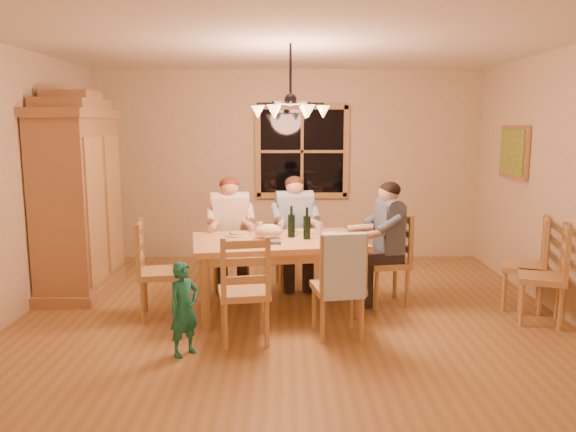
{
  "coord_description": "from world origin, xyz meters",
  "views": [
    {
      "loc": [
        -0.08,
        -5.58,
        1.93
      ],
      "look_at": [
        -0.02,
        0.1,
        1.0
      ],
      "focal_mm": 35.0,
      "sensor_mm": 36.0,
      "label": 1
    }
  ],
  "objects_px": {
    "chair_end_left": "(161,287)",
    "adult_woman": "(230,220)",
    "chair_near_left": "(244,309)",
    "chair_spare_front": "(522,281)",
    "armoire": "(79,202)",
    "dining_table": "(277,249)",
    "child": "(184,309)",
    "chair_near_right": "(337,303)",
    "adult_slate_man": "(388,228)",
    "chair_far_left": "(231,265)",
    "wine_bottle_a": "(291,222)",
    "chair_end_right": "(386,276)",
    "adult_plaid_man": "(295,218)",
    "chair_far_right": "(294,262)",
    "wine_bottle_b": "(307,223)",
    "chandelier": "(290,109)",
    "chair_spare_back": "(541,293)"
  },
  "relations": [
    {
      "from": "chair_end_left",
      "to": "adult_woman",
      "type": "height_order",
      "value": "adult_woman"
    },
    {
      "from": "chair_near_left",
      "to": "chair_spare_front",
      "type": "xyz_separation_m",
      "value": [
        2.87,
        0.89,
        0.0
      ]
    },
    {
      "from": "armoire",
      "to": "adult_woman",
      "type": "xyz_separation_m",
      "value": [
        1.73,
        0.02,
        -0.22
      ]
    },
    {
      "from": "dining_table",
      "to": "child",
      "type": "distance_m",
      "value": 1.42
    },
    {
      "from": "dining_table",
      "to": "chair_near_left",
      "type": "bearing_deg",
      "value": -108.42
    },
    {
      "from": "chair_near_right",
      "to": "adult_slate_man",
      "type": "height_order",
      "value": "adult_slate_man"
    },
    {
      "from": "adult_woman",
      "to": "adult_slate_man",
      "type": "height_order",
      "value": "same"
    },
    {
      "from": "chair_far_left",
      "to": "chair_near_left",
      "type": "bearing_deg",
      "value": 90.0
    },
    {
      "from": "dining_table",
      "to": "chair_far_left",
      "type": "xyz_separation_m",
      "value": [
        -0.56,
        0.73,
        -0.35
      ]
    },
    {
      "from": "chair_near_right",
      "to": "wine_bottle_a",
      "type": "bearing_deg",
      "value": 107.05
    },
    {
      "from": "chair_spare_front",
      "to": "child",
      "type": "bearing_deg",
      "value": 131.83
    },
    {
      "from": "child",
      "to": "chair_end_right",
      "type": "bearing_deg",
      "value": -12.07
    },
    {
      "from": "armoire",
      "to": "adult_plaid_man",
      "type": "relative_size",
      "value": 2.63
    },
    {
      "from": "chair_far_right",
      "to": "adult_slate_man",
      "type": "distance_m",
      "value": 1.3
    },
    {
      "from": "chair_end_left",
      "to": "armoire",
      "type": "bearing_deg",
      "value": -138.76
    },
    {
      "from": "chair_near_right",
      "to": "child",
      "type": "bearing_deg",
      "value": -171.3
    },
    {
      "from": "chair_spare_front",
      "to": "dining_table",
      "type": "bearing_deg",
      "value": 112.77
    },
    {
      "from": "chair_spare_front",
      "to": "chair_near_left",
      "type": "bearing_deg",
      "value": 129.58
    },
    {
      "from": "adult_slate_man",
      "to": "chair_spare_front",
      "type": "bearing_deg",
      "value": -106.79
    },
    {
      "from": "dining_table",
      "to": "chair_near_left",
      "type": "xyz_separation_m",
      "value": [
        -0.29,
        -0.87,
        -0.35
      ]
    },
    {
      "from": "chair_far_left",
      "to": "wine_bottle_b",
      "type": "height_order",
      "value": "wine_bottle_b"
    },
    {
      "from": "chair_far_left",
      "to": "wine_bottle_b",
      "type": "distance_m",
      "value": 1.29
    },
    {
      "from": "adult_woman",
      "to": "child",
      "type": "bearing_deg",
      "value": 74.09
    },
    {
      "from": "chair_near_right",
      "to": "adult_woman",
      "type": "height_order",
      "value": "adult_woman"
    },
    {
      "from": "adult_woman",
      "to": "chair_far_left",
      "type": "bearing_deg",
      "value": 35.53
    },
    {
      "from": "chair_end_left",
      "to": "chair_spare_front",
      "type": "bearing_deg",
      "value": 83.77
    },
    {
      "from": "chandelier",
      "to": "wine_bottle_a",
      "type": "relative_size",
      "value": 2.33
    },
    {
      "from": "dining_table",
      "to": "adult_woman",
      "type": "xyz_separation_m",
      "value": [
        -0.56,
        0.73,
        0.18
      ]
    },
    {
      "from": "chair_far_right",
      "to": "chair_near_left",
      "type": "distance_m",
      "value": 1.8
    },
    {
      "from": "wine_bottle_b",
      "to": "chair_spare_back",
      "type": "distance_m",
      "value": 2.4
    },
    {
      "from": "chair_far_right",
      "to": "chair_near_left",
      "type": "bearing_deg",
      "value": 64.8
    },
    {
      "from": "chair_near_left",
      "to": "adult_slate_man",
      "type": "xyz_separation_m",
      "value": [
        1.47,
        1.07,
        0.54
      ]
    },
    {
      "from": "adult_slate_man",
      "to": "wine_bottle_a",
      "type": "bearing_deg",
      "value": 86.25
    },
    {
      "from": "chair_end_right",
      "to": "adult_woman",
      "type": "distance_m",
      "value": 1.89
    },
    {
      "from": "chair_end_right",
      "to": "chair_spare_front",
      "type": "height_order",
      "value": "same"
    },
    {
      "from": "chandelier",
      "to": "chair_near_right",
      "type": "xyz_separation_m",
      "value": [
        0.42,
        -0.62,
        -1.77
      ]
    },
    {
      "from": "wine_bottle_b",
      "to": "chair_near_right",
      "type": "bearing_deg",
      "value": -70.84
    },
    {
      "from": "chair_near_left",
      "to": "chair_end_right",
      "type": "xyz_separation_m",
      "value": [
        1.47,
        1.07,
        0.0
      ]
    },
    {
      "from": "child",
      "to": "chair_spare_back",
      "type": "xyz_separation_m",
      "value": [
        3.36,
        0.76,
        -0.1
      ]
    },
    {
      "from": "chandelier",
      "to": "chair_near_right",
      "type": "relative_size",
      "value": 0.78
    },
    {
      "from": "chair_end_right",
      "to": "adult_woman",
      "type": "xyz_separation_m",
      "value": [
        -1.74,
        0.53,
        0.54
      ]
    },
    {
      "from": "chair_far_right",
      "to": "chair_near_right",
      "type": "bearing_deg",
      "value": 93.37
    },
    {
      "from": "chair_far_left",
      "to": "adult_plaid_man",
      "type": "relative_size",
      "value": 1.13
    },
    {
      "from": "chair_far_left",
      "to": "chair_spare_front",
      "type": "relative_size",
      "value": 1.0
    },
    {
      "from": "wine_bottle_a",
      "to": "chair_spare_back",
      "type": "xyz_separation_m",
      "value": [
        2.44,
        -0.5,
        -0.62
      ]
    },
    {
      "from": "adult_slate_man",
      "to": "chair_near_right",
      "type": "bearing_deg",
      "value": 136.74
    },
    {
      "from": "chandelier",
      "to": "chair_spare_front",
      "type": "xyz_separation_m",
      "value": [
        2.45,
        0.13,
        -1.77
      ]
    },
    {
      "from": "chair_near_left",
      "to": "wine_bottle_b",
      "type": "xyz_separation_m",
      "value": [
        0.6,
        0.87,
        0.62
      ]
    },
    {
      "from": "chair_end_right",
      "to": "chair_near_left",
      "type": "bearing_deg",
      "value": 116.57
    },
    {
      "from": "dining_table",
      "to": "wine_bottle_a",
      "type": "distance_m",
      "value": 0.32
    }
  ]
}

